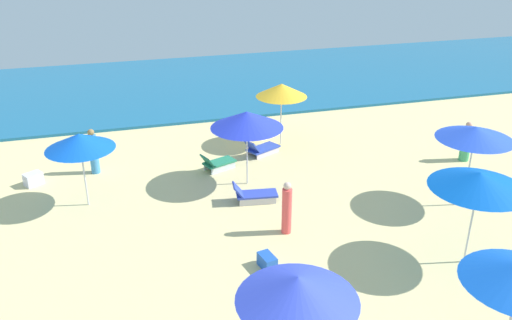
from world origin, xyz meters
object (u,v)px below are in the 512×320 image
umbrella_2 (80,141)px  umbrella_6 (247,120)px  cooler_box_2 (33,179)px  umbrella_0 (298,289)px  umbrella_5 (282,90)px  lounge_chair_6_1 (217,163)px  umbrella_7 (479,180)px  beachgoer_1 (466,143)px  beachgoer_3 (287,209)px  beachgoer_4 (93,152)px  lounge_chair_5_1 (261,148)px  cooler_box_1 (267,261)px  lounge_chair_5_0 (265,129)px  umbrella_3 (475,133)px  lounge_chair_6_0 (254,195)px

umbrella_2 → umbrella_6: umbrella_6 is taller
umbrella_2 → cooler_box_2: 3.26m
umbrella_0 → umbrella_2: 9.44m
umbrella_5 → lounge_chair_6_1: 3.88m
umbrella_7 → beachgoer_1: umbrella_7 is taller
beachgoer_3 → beachgoer_4: size_ratio=0.97×
lounge_chair_5_1 → umbrella_6: size_ratio=0.59×
umbrella_5 → beachgoer_1: umbrella_5 is taller
umbrella_0 → cooler_box_2: bearing=117.8°
cooler_box_1 → lounge_chair_5_0: bearing=151.7°
umbrella_3 → lounge_chair_5_0: 8.74m
umbrella_5 → beachgoer_4: 7.28m
lounge_chair_6_0 → cooler_box_1: bearing=177.8°
umbrella_0 → lounge_chair_6_1: umbrella_0 is taller
lounge_chair_5_0 → beachgoer_4: bearing=75.3°
beachgoer_4 → cooler_box_2: 2.14m
lounge_chair_5_0 → lounge_chair_6_1: 3.71m
umbrella_2 → umbrella_7: umbrella_7 is taller
umbrella_0 → umbrella_3: size_ratio=1.02×
beachgoer_3 → cooler_box_1: beachgoer_3 is taller
lounge_chair_5_0 → lounge_chair_5_1: size_ratio=1.05×
lounge_chair_5_0 → beachgoer_4: 6.98m
umbrella_0 → umbrella_5: 12.25m
umbrella_3 → umbrella_5: 7.41m
umbrella_6 → lounge_chair_6_0: bearing=-95.5°
umbrella_0 → umbrella_7: umbrella_0 is taller
umbrella_2 → umbrella_6: size_ratio=0.93×
lounge_chair_5_0 → lounge_chair_6_0: 5.65m
umbrella_6 → beachgoer_4: (-4.94, 2.27, -1.52)m
lounge_chair_5_1 → beachgoer_4: beachgoer_4 is taller
umbrella_2 → lounge_chair_6_1: umbrella_2 is taller
beachgoer_3 → beachgoer_4: (-5.22, 5.56, 0.02)m
umbrella_3 → umbrella_7: umbrella_3 is taller
umbrella_5 → lounge_chair_5_1: 2.36m
umbrella_0 → lounge_chair_6_0: umbrella_0 is taller
umbrella_2 → umbrella_5: umbrella_5 is taller
umbrella_3 → beachgoer_3: (-5.87, -0.05, -1.65)m
cooler_box_2 → umbrella_0: bearing=85.7°
lounge_chair_6_1 → umbrella_7: 9.11m
umbrella_2 → lounge_chair_5_0: size_ratio=1.49×
cooler_box_2 → lounge_chair_6_1: bearing=143.2°
lounge_chair_5_0 → lounge_chair_6_0: size_ratio=1.09×
umbrella_6 → lounge_chair_6_0: 2.42m
lounge_chair_6_1 → beachgoer_4: beachgoer_4 is taller
umbrella_3 → beachgoer_4: size_ratio=1.59×
beachgoer_4 → umbrella_5: bearing=0.0°
beachgoer_3 → cooler_box_1: bearing=175.6°
lounge_chair_6_0 → umbrella_7: bearing=-128.6°
beachgoer_1 → lounge_chair_5_0: bearing=-167.0°
umbrella_6 → cooler_box_2: umbrella_6 is taller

